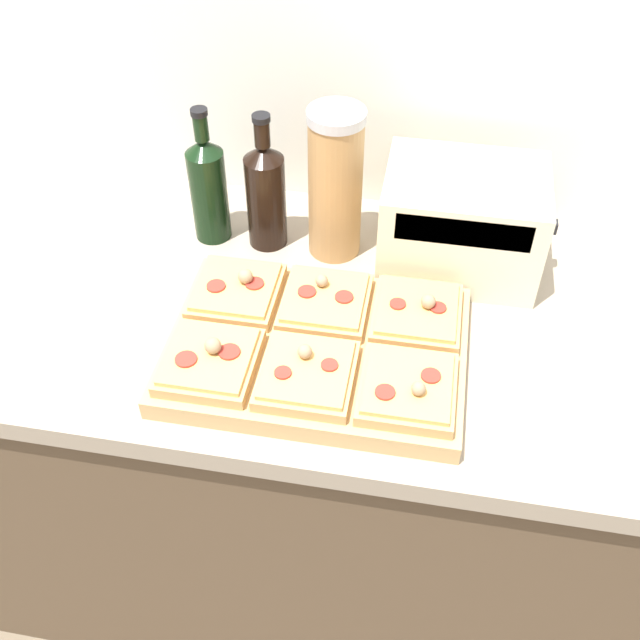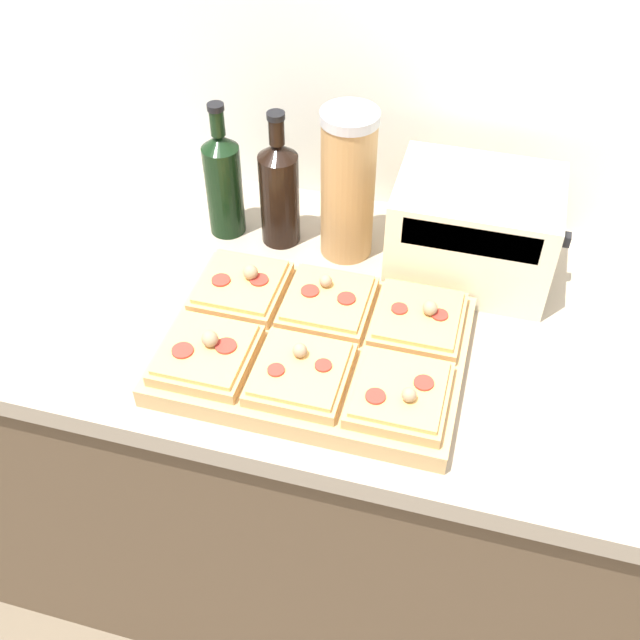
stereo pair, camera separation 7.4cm
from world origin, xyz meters
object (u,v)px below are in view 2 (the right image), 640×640
(olive_oil_bottle, at_px, (223,182))
(cutting_board, at_px, (315,350))
(toaster_oven, at_px, (473,229))
(wine_bottle, at_px, (279,191))
(grain_jar_tall, at_px, (348,185))

(olive_oil_bottle, bearing_deg, cutting_board, -48.16)
(cutting_board, relative_size, toaster_oven, 1.57)
(wine_bottle, height_order, toaster_oven, wine_bottle)
(olive_oil_bottle, relative_size, toaster_oven, 0.88)
(cutting_board, relative_size, wine_bottle, 1.78)
(cutting_board, distance_m, olive_oil_bottle, 0.39)
(cutting_board, xyz_separation_m, toaster_oven, (0.21, 0.28, 0.07))
(wine_bottle, bearing_deg, cutting_board, -62.79)
(olive_oil_bottle, height_order, wine_bottle, same)
(grain_jar_tall, bearing_deg, wine_bottle, 180.00)
(cutting_board, bearing_deg, wine_bottle, 117.21)
(cutting_board, distance_m, toaster_oven, 0.36)
(olive_oil_bottle, height_order, toaster_oven, olive_oil_bottle)
(olive_oil_bottle, distance_m, wine_bottle, 0.11)
(toaster_oven, bearing_deg, wine_bottle, 179.86)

